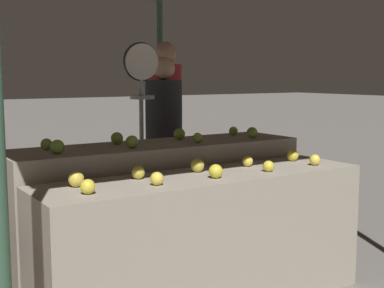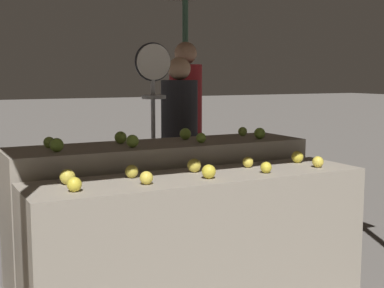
% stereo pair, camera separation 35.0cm
% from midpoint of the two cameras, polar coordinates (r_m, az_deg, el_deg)
% --- Properties ---
extents(display_counter_front, '(2.11, 0.55, 0.82)m').
position_cam_midpoint_polar(display_counter_front, '(3.32, -1.53, -10.36)').
color(display_counter_front, gray).
rests_on(display_counter_front, ground_plane).
extents(display_counter_back, '(2.11, 0.55, 0.95)m').
position_cam_midpoint_polar(display_counter_back, '(3.81, -6.29, -7.09)').
color(display_counter_back, gray).
rests_on(display_counter_back, ground_plane).
extents(apple_front_0, '(0.08, 0.08, 0.08)m').
position_cam_midpoint_polar(apple_front_0, '(2.79, -14.63, -4.47)').
color(apple_front_0, gold).
rests_on(apple_front_0, display_counter_front).
extents(apple_front_1, '(0.07, 0.07, 0.07)m').
position_cam_midpoint_polar(apple_front_1, '(2.94, -7.18, -3.72)').
color(apple_front_1, yellow).
rests_on(apple_front_1, display_counter_front).
extents(apple_front_2, '(0.08, 0.08, 0.08)m').
position_cam_midpoint_polar(apple_front_2, '(3.11, -0.66, -2.95)').
color(apple_front_2, gold).
rests_on(apple_front_2, display_counter_front).
extents(apple_front_3, '(0.07, 0.07, 0.07)m').
position_cam_midpoint_polar(apple_front_3, '(3.34, 5.21, -2.39)').
color(apple_front_3, gold).
rests_on(apple_front_3, display_counter_front).
extents(apple_front_4, '(0.07, 0.07, 0.07)m').
position_cam_midpoint_polar(apple_front_4, '(3.61, 10.31, -1.70)').
color(apple_front_4, yellow).
rests_on(apple_front_4, display_counter_front).
extents(apple_front_5, '(0.09, 0.09, 0.09)m').
position_cam_midpoint_polar(apple_front_5, '(2.98, -15.58, -3.66)').
color(apple_front_5, gold).
rests_on(apple_front_5, display_counter_front).
extents(apple_front_6, '(0.08, 0.08, 0.08)m').
position_cam_midpoint_polar(apple_front_6, '(3.13, -8.97, -3.04)').
color(apple_front_6, gold).
rests_on(apple_front_6, display_counter_front).
extents(apple_front_7, '(0.09, 0.09, 0.09)m').
position_cam_midpoint_polar(apple_front_7, '(3.31, -2.44, -2.31)').
color(apple_front_7, gold).
rests_on(apple_front_7, display_counter_front).
extents(apple_front_8, '(0.07, 0.07, 0.07)m').
position_cam_midpoint_polar(apple_front_8, '(3.51, 3.13, -1.87)').
color(apple_front_8, yellow).
rests_on(apple_front_8, display_counter_front).
extents(apple_front_9, '(0.08, 0.08, 0.08)m').
position_cam_midpoint_polar(apple_front_9, '(3.77, 8.10, -1.22)').
color(apple_front_9, gold).
rests_on(apple_front_9, display_counter_front).
extents(apple_back_0, '(0.09, 0.09, 0.09)m').
position_cam_midpoint_polar(apple_back_0, '(3.35, -17.10, -0.30)').
color(apple_back_0, '#7AA338').
rests_on(apple_back_0, display_counter_back).
extents(apple_back_1, '(0.08, 0.08, 0.08)m').
position_cam_midpoint_polar(apple_back_1, '(3.50, -9.28, 0.22)').
color(apple_back_1, '#84AD3D').
rests_on(apple_back_1, display_counter_back).
extents(apple_back_2, '(0.07, 0.07, 0.07)m').
position_cam_midpoint_polar(apple_back_2, '(3.74, -2.08, 0.66)').
color(apple_back_2, '#84AD3D').
rests_on(apple_back_2, display_counter_back).
extents(apple_back_3, '(0.08, 0.08, 0.08)m').
position_cam_midpoint_polar(apple_back_3, '(4.02, 3.97, 1.21)').
color(apple_back_3, '#7AA338').
rests_on(apple_back_3, display_counter_back).
extents(apple_back_4, '(0.07, 0.07, 0.07)m').
position_cam_midpoint_polar(apple_back_4, '(3.54, -18.03, -0.04)').
color(apple_back_4, '#8EB247').
rests_on(apple_back_4, display_counter_back).
extents(apple_back_5, '(0.08, 0.08, 0.08)m').
position_cam_midpoint_polar(apple_back_5, '(3.71, -10.70, 0.59)').
color(apple_back_5, '#84AD3D').
rests_on(apple_back_5, display_counter_back).
extents(apple_back_6, '(0.08, 0.08, 0.08)m').
position_cam_midpoint_polar(apple_back_6, '(3.93, -3.91, 1.07)').
color(apple_back_6, '#84AD3D').
rests_on(apple_back_6, display_counter_back).
extents(apple_back_7, '(0.07, 0.07, 0.07)m').
position_cam_midpoint_polar(apple_back_7, '(4.19, 2.06, 1.38)').
color(apple_back_7, '#8EB247').
rests_on(apple_back_7, display_counter_back).
extents(produce_scale, '(0.32, 0.20, 1.69)m').
position_cam_midpoint_polar(produce_scale, '(4.41, -7.66, 5.00)').
color(produce_scale, '#99999E').
rests_on(produce_scale, ground_plane).
extents(person_vendor_at_scale, '(0.44, 0.44, 1.59)m').
position_cam_midpoint_polar(person_vendor_at_scale, '(4.91, -5.06, 1.41)').
color(person_vendor_at_scale, '#2D2D38').
rests_on(person_vendor_at_scale, ground_plane).
extents(person_customer_left, '(0.43, 0.43, 1.76)m').
position_cam_midpoint_polar(person_customer_left, '(5.57, -4.65, 3.27)').
color(person_customer_left, '#2D2D38').
rests_on(person_customer_left, ground_plane).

